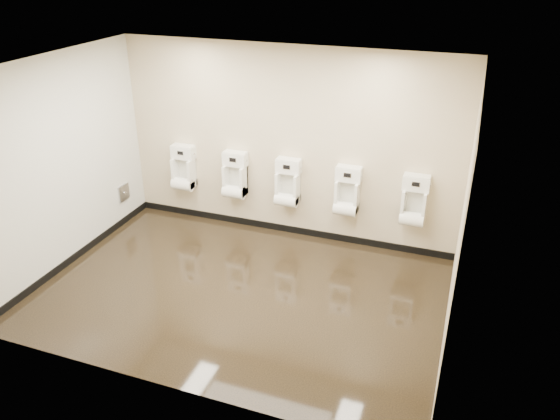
{
  "coord_description": "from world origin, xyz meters",
  "views": [
    {
      "loc": [
        2.44,
        -5.24,
        3.98
      ],
      "look_at": [
        0.34,
        0.55,
        0.97
      ],
      "focal_mm": 35.0,
      "sensor_mm": 36.0,
      "label": 1
    }
  ],
  "objects_px": {
    "access_panel": "(124,193)",
    "urinal_4": "(414,204)",
    "urinal_2": "(288,186)",
    "urinal_3": "(347,195)",
    "urinal_0": "(184,171)",
    "urinal_1": "(235,178)"
  },
  "relations": [
    {
      "from": "access_panel",
      "to": "urinal_4",
      "type": "distance_m",
      "value": 4.39
    },
    {
      "from": "urinal_3",
      "to": "urinal_4",
      "type": "relative_size",
      "value": 1.0
    },
    {
      "from": "access_panel",
      "to": "urinal_0",
      "type": "relative_size",
      "value": 0.36
    },
    {
      "from": "access_panel",
      "to": "urinal_0",
      "type": "bearing_deg",
      "value": 26.97
    },
    {
      "from": "access_panel",
      "to": "urinal_4",
      "type": "height_order",
      "value": "urinal_4"
    },
    {
      "from": "urinal_2",
      "to": "urinal_3",
      "type": "distance_m",
      "value": 0.88
    },
    {
      "from": "urinal_2",
      "to": "urinal_4",
      "type": "height_order",
      "value": "same"
    },
    {
      "from": "urinal_1",
      "to": "urinal_3",
      "type": "height_order",
      "value": "same"
    },
    {
      "from": "urinal_4",
      "to": "urinal_1",
      "type": "bearing_deg",
      "value": 180.0
    },
    {
      "from": "urinal_0",
      "to": "urinal_1",
      "type": "height_order",
      "value": "same"
    },
    {
      "from": "urinal_3",
      "to": "urinal_4",
      "type": "height_order",
      "value": "same"
    },
    {
      "from": "urinal_4",
      "to": "urinal_2",
      "type": "bearing_deg",
      "value": 180.0
    },
    {
      "from": "access_panel",
      "to": "urinal_2",
      "type": "xyz_separation_m",
      "value": [
        2.55,
        0.43,
        0.31
      ]
    },
    {
      "from": "urinal_1",
      "to": "urinal_2",
      "type": "height_order",
      "value": "same"
    },
    {
      "from": "urinal_3",
      "to": "urinal_4",
      "type": "bearing_deg",
      "value": 0.0
    },
    {
      "from": "urinal_0",
      "to": "access_panel",
      "type": "bearing_deg",
      "value": -153.03
    },
    {
      "from": "urinal_0",
      "to": "urinal_4",
      "type": "xyz_separation_m",
      "value": [
        3.51,
        0.0,
        0.0
      ]
    },
    {
      "from": "urinal_1",
      "to": "urinal_4",
      "type": "relative_size",
      "value": 1.0
    },
    {
      "from": "access_panel",
      "to": "urinal_0",
      "type": "height_order",
      "value": "urinal_0"
    },
    {
      "from": "access_panel",
      "to": "urinal_0",
      "type": "xyz_separation_m",
      "value": [
        0.84,
        0.43,
        0.31
      ]
    },
    {
      "from": "urinal_0",
      "to": "urinal_4",
      "type": "bearing_deg",
      "value": 0.0
    },
    {
      "from": "access_panel",
      "to": "urinal_0",
      "type": "distance_m",
      "value": 0.99
    }
  ]
}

